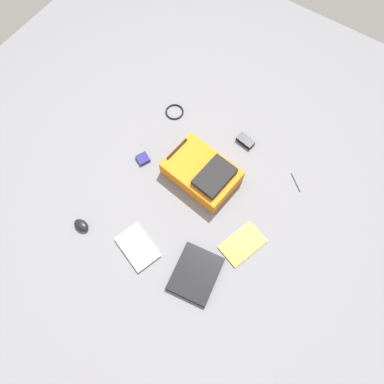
% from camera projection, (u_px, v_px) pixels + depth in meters
% --- Properties ---
extents(ground_plane, '(3.92, 3.92, 0.00)m').
position_uv_depth(ground_plane, '(188.00, 199.00, 2.24)').
color(ground_plane, slate).
extents(backpack, '(0.36, 0.49, 0.16)m').
position_uv_depth(backpack, '(203.00, 173.00, 2.23)').
color(backpack, orange).
rests_on(backpack, ground_plane).
extents(laptop, '(0.35, 0.30, 0.03)m').
position_uv_depth(laptop, '(196.00, 274.00, 2.04)').
color(laptop, black).
rests_on(laptop, ground_plane).
extents(book_red, '(0.24, 0.30, 0.02)m').
position_uv_depth(book_red, '(138.00, 247.00, 2.11)').
color(book_red, silver).
rests_on(book_red, ground_plane).
extents(book_comic, '(0.30, 0.24, 0.01)m').
position_uv_depth(book_comic, '(242.00, 244.00, 2.12)').
color(book_comic, silver).
rests_on(book_comic, ground_plane).
extents(computer_mouse, '(0.07, 0.11, 0.04)m').
position_uv_depth(computer_mouse, '(81.00, 225.00, 2.15)').
color(computer_mouse, black).
rests_on(computer_mouse, ground_plane).
extents(cable_coil, '(0.13, 0.13, 0.01)m').
position_uv_depth(cable_coil, '(175.00, 112.00, 2.48)').
color(cable_coil, black).
rests_on(cable_coil, ground_plane).
extents(power_brick, '(0.08, 0.13, 0.03)m').
position_uv_depth(power_brick, '(245.00, 141.00, 2.38)').
color(power_brick, black).
rests_on(power_brick, ground_plane).
extents(pen_black, '(0.09, 0.12, 0.01)m').
position_uv_depth(pen_black, '(296.00, 182.00, 2.28)').
color(pen_black, black).
rests_on(pen_black, ground_plane).
extents(earbud_pouch, '(0.10, 0.10, 0.03)m').
position_uv_depth(earbud_pouch, '(143.00, 159.00, 2.33)').
color(earbud_pouch, navy).
rests_on(earbud_pouch, ground_plane).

